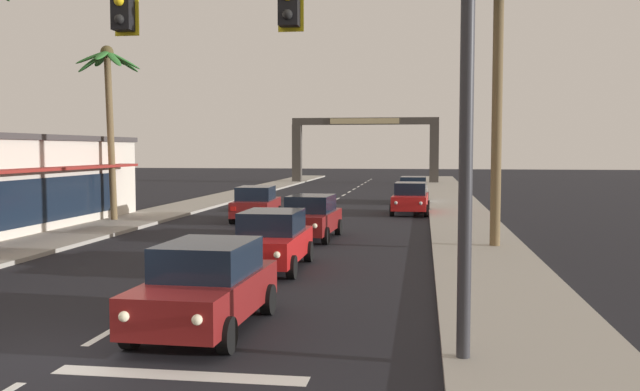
% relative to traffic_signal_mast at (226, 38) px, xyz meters
% --- Properties ---
extents(ground_plane, '(220.00, 220.00, 0.00)m').
position_rel_traffic_signal_mast_xyz_m(ground_plane, '(-2.67, -0.52, -5.28)').
color(ground_plane, black).
extents(sidewalk_right, '(3.20, 110.00, 0.14)m').
position_rel_traffic_signal_mast_xyz_m(sidewalk_right, '(5.13, 19.48, -5.21)').
color(sidewalk_right, '#9E998E').
rests_on(sidewalk_right, ground).
extents(sidewalk_left, '(3.20, 110.00, 0.14)m').
position_rel_traffic_signal_mast_xyz_m(sidewalk_left, '(-10.47, 19.48, -5.21)').
color(sidewalk_left, '#9E998E').
rests_on(sidewalk_left, ground).
extents(lane_markings, '(4.28, 88.50, 0.01)m').
position_rel_traffic_signal_mast_xyz_m(lane_markings, '(-2.24, 19.74, -5.27)').
color(lane_markings, silver).
rests_on(lane_markings, ground).
extents(traffic_signal_mast, '(11.68, 0.41, 7.12)m').
position_rel_traffic_signal_mast_xyz_m(traffic_signal_mast, '(0.00, 0.00, 0.00)').
color(traffic_signal_mast, '#2D2D33').
rests_on(traffic_signal_mast, ground).
extents(sedan_lead_at_stop_bar, '(2.04, 4.49, 1.68)m').
position_rel_traffic_signal_mast_xyz_m(sedan_lead_at_stop_bar, '(-0.89, 1.55, -4.42)').
color(sedan_lead_at_stop_bar, maroon).
rests_on(sedan_lead_at_stop_bar, ground).
extents(sedan_third_in_queue, '(1.96, 4.46, 1.68)m').
position_rel_traffic_signal_mast_xyz_m(sedan_third_in_queue, '(-1.11, 8.33, -4.42)').
color(sedan_third_in_queue, red).
rests_on(sedan_third_in_queue, ground).
extents(sedan_fifth_in_queue, '(2.10, 4.51, 1.68)m').
position_rel_traffic_signal_mast_xyz_m(sedan_fifth_in_queue, '(-1.07, 15.11, -4.42)').
color(sedan_fifth_in_queue, maroon).
rests_on(sedan_fifth_in_queue, ground).
extents(sedan_oncoming_far, '(2.15, 4.53, 1.68)m').
position_rel_traffic_signal_mast_xyz_m(sedan_oncoming_far, '(-4.68, 21.13, -4.42)').
color(sedan_oncoming_far, maroon).
rests_on(sedan_oncoming_far, ground).
extents(sedan_parked_nearest_kerb, '(1.98, 4.46, 1.68)m').
position_rel_traffic_signal_mast_xyz_m(sedan_parked_nearest_kerb, '(2.59, 33.76, -4.42)').
color(sedan_parked_nearest_kerb, silver).
rests_on(sedan_parked_nearest_kerb, ground).
extents(sedan_parked_mid_kerb, '(2.05, 4.49, 1.68)m').
position_rel_traffic_signal_mast_xyz_m(sedan_parked_mid_kerb, '(2.55, 25.97, -4.42)').
color(sedan_parked_mid_kerb, red).
rests_on(sedan_parked_mid_kerb, ground).
extents(palm_left_third, '(3.01, 3.31, 8.26)m').
position_rel_traffic_signal_mast_xyz_m(palm_left_third, '(-11.33, 19.69, 0.78)').
color(palm_left_third, brown).
rests_on(palm_left_third, ground).
extents(palm_right_second, '(4.50, 4.30, 10.07)m').
position_rel_traffic_signal_mast_xyz_m(palm_right_second, '(5.69, 13.26, 2.06)').
color(palm_right_second, brown).
rests_on(palm_right_second, ground).
extents(town_gateway_arch, '(14.78, 0.90, 6.60)m').
position_rel_traffic_signal_mast_xyz_m(town_gateway_arch, '(-2.67, 59.02, -0.99)').
color(town_gateway_arch, '#423D38').
rests_on(town_gateway_arch, ground).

